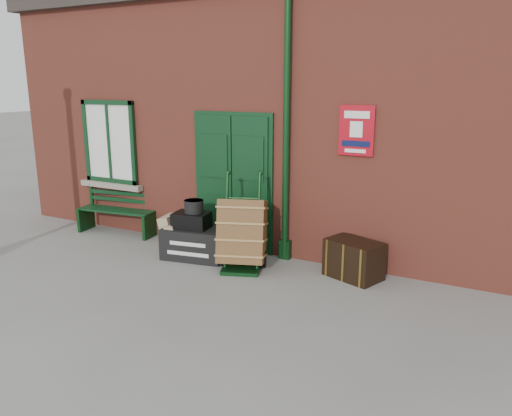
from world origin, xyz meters
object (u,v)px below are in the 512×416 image
Objects in this scene: porter_trolley at (242,233)px; dark_trunk at (354,259)px; houdini_trunk at (195,243)px; bench at (119,209)px.

dark_trunk is (1.59, 0.40, -0.27)m from porter_trolley.
porter_trolley is at bearing -11.64° from houdini_trunk.
porter_trolley reaches higher than dark_trunk.
porter_trolley reaches higher than houdini_trunk.
houdini_trunk is at bearing 158.06° from porter_trolley.
dark_trunk is at bearing -1.35° from houdini_trunk.
bench is at bearing 155.70° from houdini_trunk.
porter_trolley is (0.87, -0.03, 0.30)m from houdini_trunk.
houdini_trunk is 0.92m from porter_trolley.
bench is at bearing 149.09° from porter_trolley.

